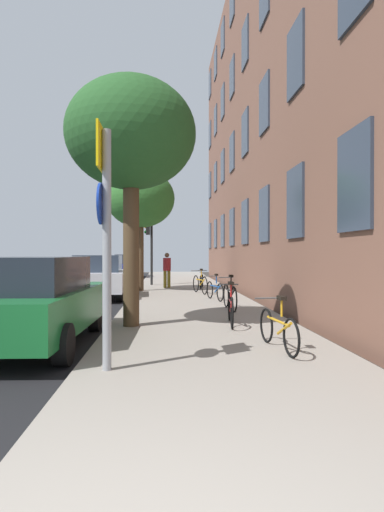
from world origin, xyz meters
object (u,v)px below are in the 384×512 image
object	(u,v)px
car_0	(34,301)
bicycle_3	(215,290)
tree_near	(131,136)
tree_far	(140,199)
car_2	(127,266)
bicycle_1	(231,308)
sign_post	(105,227)
pedestrian_0	(167,268)
bicycle_0	(278,329)
bicycle_4	(200,284)
bicycle_2	(230,296)
car_1	(100,276)
bicycle_5	(201,281)
traffic_light	(149,239)

from	to	relation	value
car_0	bicycle_3	bearing A→B (deg)	56.89
tree_near	tree_far	xyz separation A→B (m)	(-0.29, 8.52, -0.23)
car_2	bicycle_1	bearing A→B (deg)	-78.42
tree_far	car_0	bearing A→B (deg)	-97.69
sign_post	pedestrian_0	world-z (taller)	sign_post
bicycle_0	car_2	distance (m)	22.39
bicycle_0	bicycle_4	xyz separation A→B (m)	(-0.44, 9.60, 0.04)
sign_post	bicycle_2	distance (m)	6.55
tree_far	car_1	distance (m)	3.98
bicycle_0	tree_far	bearing A→B (deg)	104.65
sign_post	bicycle_0	size ratio (longest dim) A/B	1.96
car_1	bicycle_5	bearing A→B (deg)	36.51
bicycle_2	pedestrian_0	size ratio (longest dim) A/B	1.08
bicycle_2	tree_near	bearing A→B (deg)	-136.83
bicycle_3	bicycle_4	size ratio (longest dim) A/B	0.94
sign_post	car_2	world-z (taller)	sign_post
bicycle_0	bicycle_4	bearing A→B (deg)	92.61
bicycle_1	bicycle_2	bearing A→B (deg)	81.21
bicycle_1	sign_post	bearing A→B (deg)	-123.63
traffic_light	car_0	size ratio (longest dim) A/B	0.76
tree_far	bicycle_3	world-z (taller)	tree_far
bicycle_4	sign_post	bearing A→B (deg)	-101.79
tree_far	bicycle_5	distance (m)	4.57
bicycle_4	bicycle_2	bearing A→B (deg)	-85.03
bicycle_0	bicycle_4	size ratio (longest dim) A/B	0.99
traffic_light	bicycle_1	world-z (taller)	traffic_light
sign_post	car_2	xyz separation A→B (m)	(-1.75, 22.95, -1.20)
traffic_light	car_2	size ratio (longest dim) A/B	0.75
bicycle_0	bicycle_2	size ratio (longest dim) A/B	0.97
car_1	car_2	xyz separation A→B (m)	(-0.13, 12.99, 0.00)
tree_near	bicycle_2	size ratio (longest dim) A/B	3.10
traffic_light	bicycle_3	distance (m)	7.61
bicycle_2	car_1	size ratio (longest dim) A/B	0.43
sign_post	tree_far	xyz separation A→B (m)	(-0.21, 11.93, 1.95)
bicycle_0	car_0	size ratio (longest dim) A/B	0.38
tree_near	bicycle_4	world-z (taller)	tree_near
bicycle_5	car_2	xyz separation A→B (m)	(-4.23, 9.95, 0.38)
bicycle_1	car_0	size ratio (longest dim) A/B	0.40
tree_far	car_1	size ratio (longest dim) A/B	1.29
tree_near	bicycle_0	size ratio (longest dim) A/B	3.20
bicycle_4	car_1	xyz separation A→B (m)	(-3.82, -0.64, 0.34)
bicycle_0	tree_near	bearing A→B (deg)	136.83
bicycle_4	car_0	size ratio (longest dim) A/B	0.38
bicycle_0	car_1	distance (m)	9.94
bicycle_5	car_0	size ratio (longest dim) A/B	0.38
tree_far	pedestrian_0	distance (m)	3.49
bicycle_0	bicycle_2	world-z (taller)	bicycle_2
bicycle_0	car_1	xyz separation A→B (m)	(-4.26, 8.97, 0.38)
tree_near	bicycle_2	bearing A→B (deg)	43.17
tree_far	bicycle_1	size ratio (longest dim) A/B	2.93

